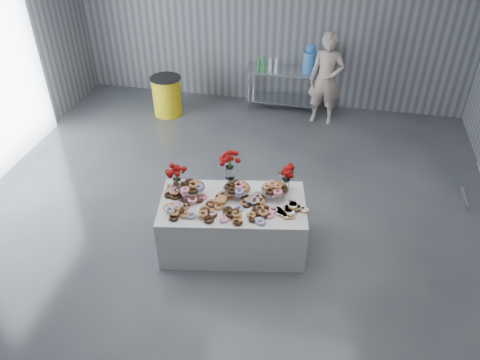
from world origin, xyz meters
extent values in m
plane|color=#393B41|center=(0.00, 0.00, 0.00)|extent=(9.00, 9.00, 0.00)
cube|color=gray|center=(0.00, 4.50, 2.00)|extent=(8.00, 0.04, 4.00)
cube|color=silver|center=(0.25, -0.08, 0.38)|extent=(2.05, 1.32, 0.75)
cube|color=silver|center=(0.35, 4.10, 0.88)|extent=(1.50, 0.60, 0.04)
cube|color=silver|center=(0.35, 4.10, 0.25)|extent=(1.40, 0.55, 0.03)
cylinder|color=silver|center=(-0.30, 3.85, 0.43)|extent=(0.04, 0.04, 0.86)
cylinder|color=silver|center=(1.00, 3.85, 0.43)|extent=(0.04, 0.04, 0.86)
cylinder|color=silver|center=(-0.30, 4.35, 0.43)|extent=(0.04, 0.04, 0.86)
cylinder|color=silver|center=(1.00, 4.35, 0.43)|extent=(0.04, 0.04, 0.86)
cylinder|color=silver|center=(-0.32, -0.03, 0.81)|extent=(0.06, 0.06, 0.12)
cylinder|color=silver|center=(-0.32, -0.03, 0.88)|extent=(0.36, 0.36, 0.01)
cylinder|color=silver|center=(0.27, 0.08, 0.81)|extent=(0.06, 0.06, 0.12)
cylinder|color=silver|center=(0.27, 0.08, 0.88)|extent=(0.36, 0.36, 0.01)
cylinder|color=silver|center=(0.76, 0.17, 0.81)|extent=(0.06, 0.06, 0.12)
cylinder|color=silver|center=(0.76, 0.17, 0.88)|extent=(0.36, 0.36, 0.01)
cylinder|color=white|center=(-0.53, 0.04, 0.84)|extent=(0.11, 0.11, 0.18)
cylinder|color=#1E5919|center=(-0.53, 0.04, 0.97)|extent=(0.04, 0.04, 0.18)
cylinder|color=white|center=(0.88, 0.34, 0.84)|extent=(0.11, 0.11, 0.18)
cylinder|color=#1E5919|center=(0.88, 0.34, 0.97)|extent=(0.04, 0.04, 0.18)
cylinder|color=silver|center=(0.14, 0.26, 0.82)|extent=(0.14, 0.14, 0.15)
cylinder|color=white|center=(0.14, 0.26, 0.99)|extent=(0.11, 0.11, 0.18)
cylinder|color=#1E5919|center=(0.14, 0.26, 1.12)|extent=(0.04, 0.04, 0.18)
cylinder|color=#4596ED|center=(0.85, 4.10, 1.10)|extent=(0.28, 0.28, 0.40)
sphere|color=#4596ED|center=(0.85, 4.10, 1.36)|extent=(0.20, 0.20, 0.20)
imported|color=#CC8C93|center=(1.21, 3.80, 0.89)|extent=(0.69, 0.49, 1.79)
cylinder|color=yellow|center=(-1.92, 3.46, 0.38)|extent=(0.57, 0.57, 0.77)
cylinder|color=black|center=(-1.92, 3.46, 0.78)|extent=(0.62, 0.62, 0.02)
camera|label=1|loc=(1.33, -4.71, 4.56)|focal=35.00mm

